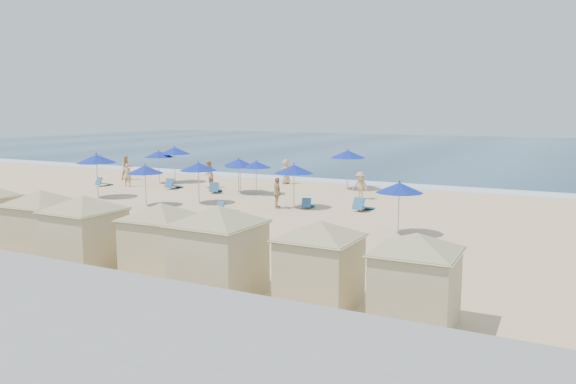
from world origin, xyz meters
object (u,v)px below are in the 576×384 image
object	(u,v)px
umbrella_7	(256,164)
beachgoer_4	(286,172)
umbrella_2	(174,151)
beachgoer_1	(208,174)
umbrella_3	(145,170)
beachgoer_2	(277,193)
beachgoer_5	(127,168)
cabana_2	(85,223)
cabana_3	(161,231)
cabana_4	(219,239)
umbrella_5	(240,164)
umbrella_1	(96,159)
trash_bin	(158,225)
cabana_6	(416,268)
cabana_1	(42,216)
umbrella_6	(198,167)
umbrella_0	(159,154)
cabana_5	(320,253)
umbrella_10	(399,188)
beachgoer_0	(127,175)
beachgoer_3	(360,186)
umbrella_4	(238,162)
umbrella_8	(294,169)
umbrella_9	(348,154)

from	to	relation	value
umbrella_7	beachgoer_4	size ratio (longest dim) A/B	1.23
umbrella_2	beachgoer_1	distance (m)	4.40
umbrella_3	beachgoer_2	distance (m)	7.50
beachgoer_2	beachgoer_5	world-z (taller)	beachgoer_5
cabana_2	beachgoer_1	world-z (taller)	cabana_2
cabana_3	umbrella_2	world-z (taller)	umbrella_2
cabana_4	umbrella_5	size ratio (longest dim) A/B	2.10
umbrella_1	beachgoer_2	world-z (taller)	umbrella_1
trash_bin	cabana_6	bearing A→B (deg)	-18.34
cabana_1	cabana_4	xyz separation A→B (m)	(7.77, -0.36, 0.08)
cabana_3	umbrella_6	world-z (taller)	cabana_3
umbrella_0	umbrella_2	bearing A→B (deg)	55.29
cabana_3	cabana_5	xyz separation A→B (m)	(5.50, -0.08, -0.02)
cabana_3	umbrella_3	size ratio (longest dim) A/B	1.82
trash_bin	umbrella_10	size ratio (longest dim) A/B	0.35
beachgoer_0	umbrella_7	bearing A→B (deg)	160.10
cabana_1	umbrella_0	bearing A→B (deg)	119.38
cabana_4	beachgoer_1	xyz separation A→B (m)	(-13.53, 18.43, -0.73)
cabana_4	cabana_5	bearing A→B (deg)	9.53
umbrella_7	beachgoer_5	size ratio (longest dim) A/B	1.19
cabana_5	umbrella_6	distance (m)	18.08
umbrella_3	beachgoer_3	size ratio (longest dim) A/B	1.42
umbrella_4	beachgoer_4	distance (m)	5.31
umbrella_10	beachgoer_2	bearing A→B (deg)	157.10
umbrella_8	umbrella_10	bearing A→B (deg)	-28.73
cabana_6	umbrella_8	bearing A→B (deg)	126.85
cabana_3	umbrella_5	bearing A→B (deg)	114.49
beachgoer_2	beachgoer_3	size ratio (longest dim) A/B	1.03
umbrella_1	beachgoer_5	xyz separation A→B (m)	(-4.71, 7.45, -1.45)
cabana_5	umbrella_3	bearing A→B (deg)	145.89
cabana_4	umbrella_9	distance (m)	22.65
umbrella_3	umbrella_10	distance (m)	14.65
umbrella_6	cabana_6	bearing A→B (deg)	-38.55
cabana_5	umbrella_8	bearing A→B (deg)	119.45
umbrella_3	umbrella_5	distance (m)	6.62
umbrella_8	beachgoer_0	xyz separation A→B (m)	(-14.22, 2.33, -1.32)
trash_bin	umbrella_10	distance (m)	10.45
cabana_6	beachgoer_2	size ratio (longest dim) A/B	2.47
umbrella_1	umbrella_10	distance (m)	19.31
umbrella_6	umbrella_8	world-z (taller)	umbrella_8
beachgoer_1	beachgoer_5	distance (m)	8.22
cabana_6	umbrella_10	size ratio (longest dim) A/B	1.78
umbrella_4	umbrella_7	distance (m)	1.46
umbrella_6	beachgoer_4	bearing A→B (deg)	87.25
umbrella_1	umbrella_7	size ratio (longest dim) A/B	1.25
cabana_1	umbrella_9	xyz separation A→B (m)	(2.98, 21.77, 0.79)
cabana_2	umbrella_4	size ratio (longest dim) A/B	1.97
umbrella_0	umbrella_7	size ratio (longest dim) A/B	1.12
umbrella_10	beachgoer_3	size ratio (longest dim) A/B	1.43
cabana_2	umbrella_5	bearing A→B (deg)	105.51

